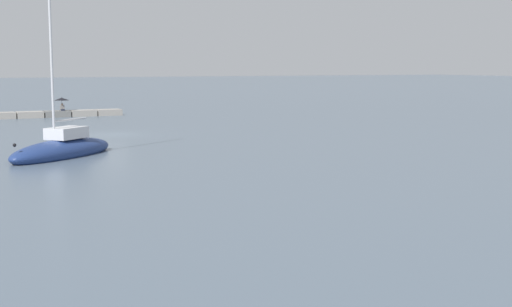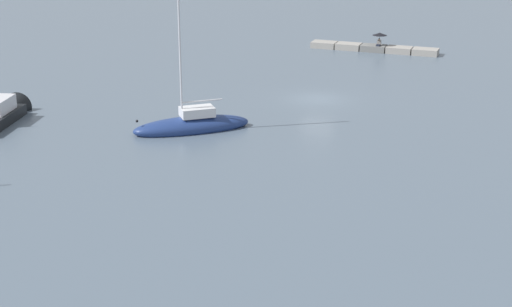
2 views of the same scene
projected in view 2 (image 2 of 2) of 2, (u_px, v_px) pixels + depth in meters
ground_plane at (317, 99)px, 59.71m from camera, size 500.00×500.00×0.00m
seawall_pier at (374, 48)px, 76.93m from camera, size 12.63×1.71×0.61m
person_seated_grey_left at (379, 43)px, 76.40m from camera, size 0.42×0.62×0.73m
umbrella_open_black at (380, 34)px, 76.29m from camera, size 1.44×1.44×1.31m
sailboat_navy_mid at (192, 125)px, 51.94m from camera, size 7.57×6.85×11.49m
motorboat_black_near at (1, 115)px, 54.17m from camera, size 3.75×7.32×3.94m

